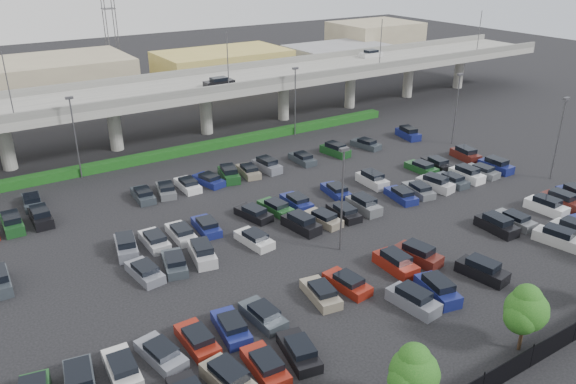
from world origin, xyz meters
The scene contains 9 objects.
ground centered at (0.00, 0.00, 0.00)m, with size 280.00×280.00×0.00m, color black.
overpass centered at (-0.22, 32.01, 6.97)m, with size 150.00×13.00×15.80m.
hedge centered at (0.00, 25.00, 0.55)m, with size 66.00×1.60×1.10m, color #154012.
fence centered at (-0.05, -28.00, 0.90)m, with size 70.00×0.10×2.00m.
tree_row centered at (0.70, -26.53, 3.52)m, with size 65.07×3.66×5.94m.
parked_cars centered at (0.39, -3.78, 0.63)m, with size 63.13×41.61×1.67m.
light_poles centered at (-4.13, 2.00, 6.24)m, with size 66.90×48.38×10.30m.
distant_buildings centered at (12.38, 61.81, 3.74)m, with size 138.00×24.00×9.00m.
comm_tower centered at (4.00, 74.00, 15.61)m, with size 2.40×2.40×30.00m.
Camera 1 is at (-29.47, -44.59, 26.62)m, focal length 35.00 mm.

